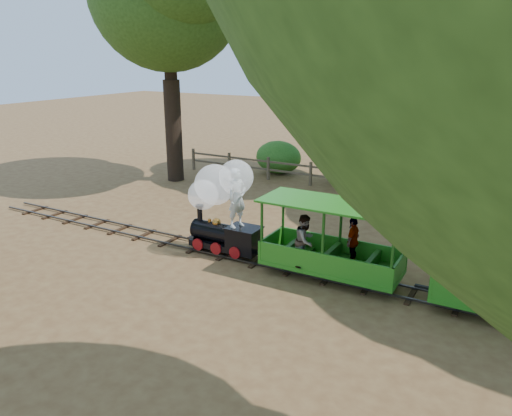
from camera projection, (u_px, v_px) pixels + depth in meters
The scene contains 7 objects.
ground at pixel (293, 269), 12.82m from camera, with size 90.00×90.00×0.00m, color olive.
track at pixel (293, 267), 12.80m from camera, with size 22.00×1.00×0.10m.
locomotive at pixel (221, 199), 13.46m from camera, with size 2.35×1.11×2.70m.
carriage_front at pixel (329, 248), 12.10m from camera, with size 3.53×1.44×1.84m.
fence at pixel (382, 181), 19.29m from camera, with size 18.10×0.10×1.00m.
shrub_west at pixel (278, 157), 22.75m from camera, with size 2.15×1.66×1.49m, color #2D6B1E.
shrub_mid_w at pixel (356, 160), 20.96m from camera, with size 2.91×2.24×2.01m, color #2D6B1E.
Camera 1 is at (4.95, -10.71, 5.35)m, focal length 35.00 mm.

